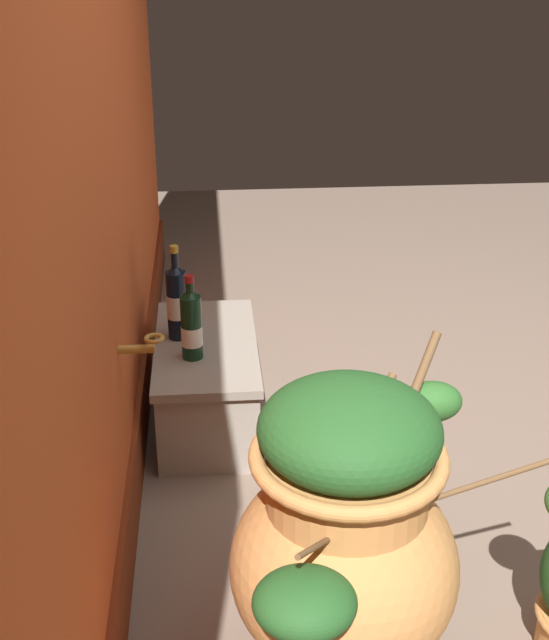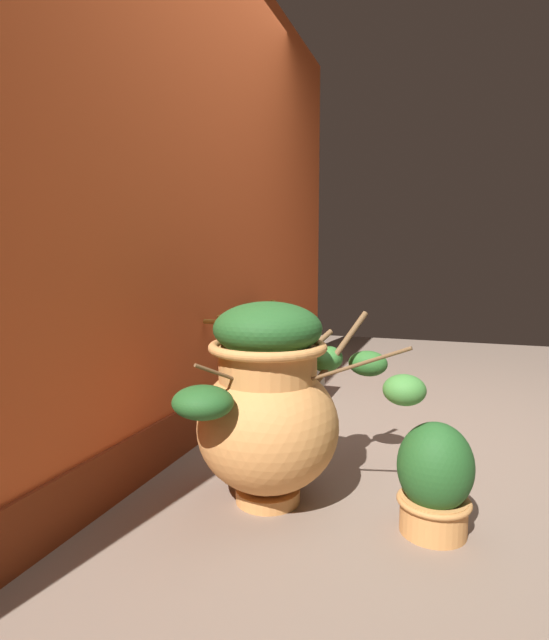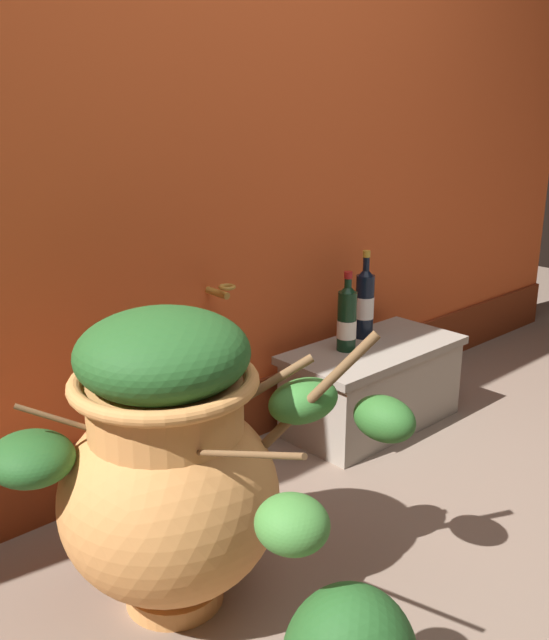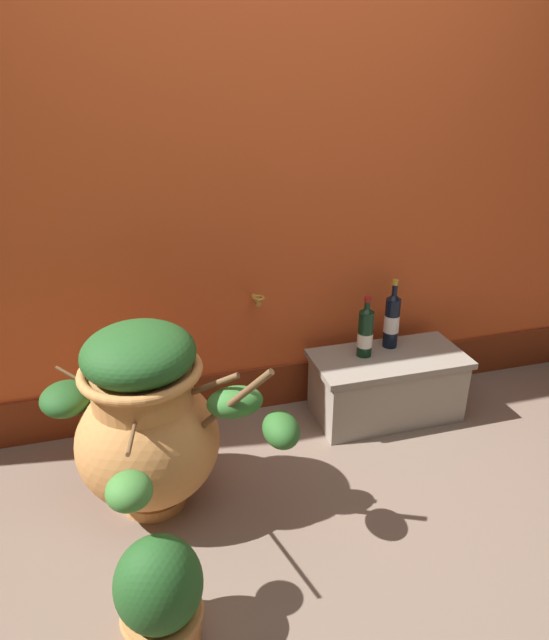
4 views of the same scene
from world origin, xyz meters
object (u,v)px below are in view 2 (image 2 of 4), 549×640
at_px(wine_bottle_middle, 272,339).
at_px(potted_shrub, 435,479).
at_px(terracotta_urn, 270,402).
at_px(wine_bottle_left, 273,332).

xyz_separation_m(wine_bottle_middle, potted_shrub, (-1.04, -0.95, -0.26)).
relative_size(terracotta_urn, potted_shrub, 2.26).
bearing_deg(potted_shrub, wine_bottle_middle, 42.21).
bearing_deg(wine_bottle_middle, potted_shrub, -137.79).
bearing_deg(wine_bottle_middle, wine_bottle_left, 17.79).
bearing_deg(wine_bottle_left, wine_bottle_middle, -162.21).
bearing_deg(wine_bottle_left, potted_shrub, -140.29).
bearing_deg(wine_bottle_middle, terracotta_urn, -160.63).
bearing_deg(terracotta_urn, potted_shrub, -92.58).
xyz_separation_m(wine_bottle_left, wine_bottle_middle, (-0.16, -0.05, -0.02)).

